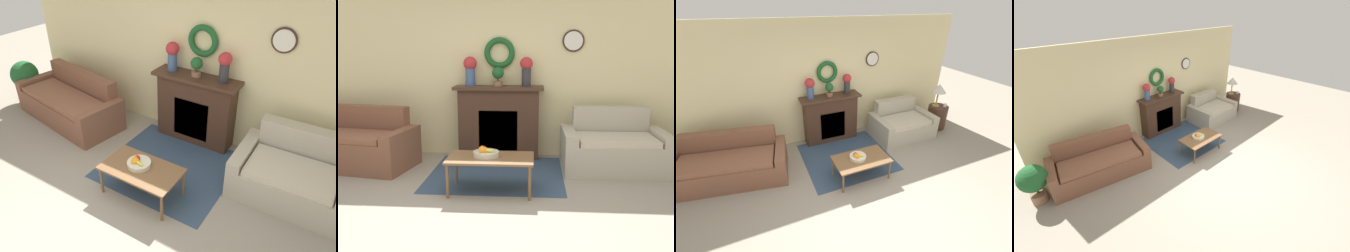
% 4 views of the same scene
% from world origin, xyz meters
% --- Properties ---
extents(ground_plane, '(16.00, 16.00, 0.00)m').
position_xyz_m(ground_plane, '(0.00, 0.00, 0.00)').
color(ground_plane, gray).
extents(floor_rug, '(1.80, 1.69, 0.01)m').
position_xyz_m(floor_rug, '(0.12, 1.63, 0.00)').
color(floor_rug, '#334760').
rests_on(floor_rug, ground_plane).
extents(wall_back, '(6.80, 0.15, 2.70)m').
position_xyz_m(wall_back, '(0.00, 2.68, 1.36)').
color(wall_back, beige).
rests_on(wall_back, ground_plane).
extents(fireplace, '(1.37, 0.41, 1.12)m').
position_xyz_m(fireplace, '(0.08, 2.47, 0.56)').
color(fireplace, '#42281C').
rests_on(fireplace, ground_plane).
extents(couch_left, '(2.17, 1.22, 0.84)m').
position_xyz_m(couch_left, '(-2.14, 1.88, 0.30)').
color(couch_left, brown).
rests_on(couch_left, ground_plane).
extents(loveseat_right, '(1.44, 0.98, 0.85)m').
position_xyz_m(loveseat_right, '(1.74, 1.98, 0.30)').
color(loveseat_right, '#B2A893').
rests_on(loveseat_right, ground_plane).
extents(coffee_table, '(1.01, 0.59, 0.43)m').
position_xyz_m(coffee_table, '(0.12, 0.95, 0.39)').
color(coffee_table, brown).
rests_on(coffee_table, ground_plane).
extents(fruit_bowl, '(0.31, 0.31, 0.12)m').
position_xyz_m(fruit_bowl, '(0.05, 0.97, 0.47)').
color(fruit_bowl, beige).
rests_on(fruit_bowl, coffee_table).
extents(vase_on_mantel_left, '(0.21, 0.21, 0.44)m').
position_xyz_m(vase_on_mantel_left, '(-0.36, 2.48, 1.38)').
color(vase_on_mantel_left, '#3D5684').
rests_on(vase_on_mantel_left, fireplace).
extents(vase_on_mantel_right, '(0.20, 0.20, 0.44)m').
position_xyz_m(vase_on_mantel_right, '(0.49, 2.48, 1.38)').
color(vase_on_mantel_right, '#2D2D33').
rests_on(vase_on_mantel_right, fireplace).
extents(potted_plant_on_mantel, '(0.18, 0.18, 0.29)m').
position_xyz_m(potted_plant_on_mantel, '(0.06, 2.46, 1.29)').
color(potted_plant_on_mantel, '#8E664C').
rests_on(potted_plant_on_mantel, fireplace).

